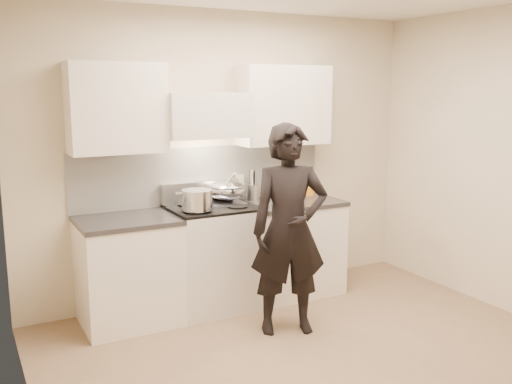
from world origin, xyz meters
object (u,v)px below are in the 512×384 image
(wok, at_px, (227,190))
(person, at_px, (289,230))
(stove, at_px, (213,257))
(counter_right, at_px, (290,246))
(utensil_crock, at_px, (253,191))

(wok, relative_size, person, 0.27)
(stove, distance_m, person, 0.93)
(counter_right, relative_size, person, 0.53)
(stove, height_order, person, person)
(wok, relative_size, utensil_crock, 1.58)
(wok, distance_m, utensil_crock, 0.33)
(stove, distance_m, wok, 0.63)
(counter_right, distance_m, person, 1.00)
(stove, xyz_separation_m, wok, (0.20, 0.11, 0.58))
(person, bearing_deg, counter_right, 76.10)
(utensil_crock, bearing_deg, counter_right, -32.05)
(stove, relative_size, counter_right, 1.04)
(utensil_crock, height_order, person, person)
(stove, bearing_deg, person, -66.47)
(utensil_crock, bearing_deg, person, -100.19)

